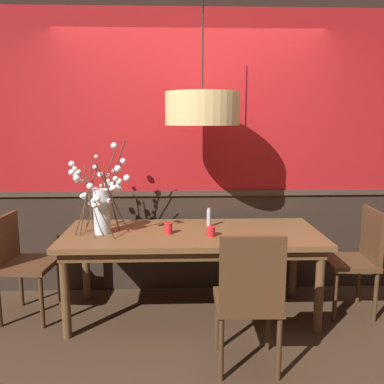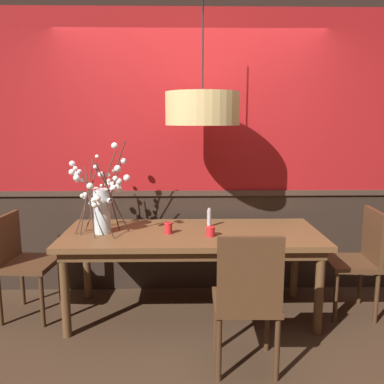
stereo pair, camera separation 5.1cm
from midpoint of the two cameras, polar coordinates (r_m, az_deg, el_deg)
ground_plane at (r=3.71m, az=0.41°, el=-16.75°), size 24.00×24.00×0.00m
back_wall at (r=3.93m, az=0.20°, el=5.08°), size 5.30×0.14×2.68m
dining_table at (r=3.46m, az=0.43°, el=-6.88°), size 2.16×0.89×0.75m
chair_far_side_right at (r=4.34m, az=4.56°, el=-5.27°), size 0.45×0.45×0.97m
chair_head_west_end at (r=3.78m, az=-22.52°, el=-8.59°), size 0.46×0.48×0.89m
chair_head_east_end at (r=3.83m, az=22.85°, el=-8.27°), size 0.42×0.45×0.93m
chair_near_side_right at (r=2.76m, az=8.32°, el=-14.26°), size 0.44×0.42×0.98m
vase_with_blossoms at (r=3.43m, az=-12.15°, el=-1.53°), size 0.52×0.52×0.77m
candle_holder_nearer_center at (r=3.30m, az=3.08°, el=-5.55°), size 0.08×0.08×0.08m
candle_holder_nearer_edge at (r=3.38m, az=-2.91°, el=-5.09°), size 0.07×0.07×0.09m
condiment_bottle at (r=3.58m, az=2.84°, el=-3.65°), size 0.04×0.04×0.17m
pendant_lamp at (r=3.37m, az=1.94°, el=11.63°), size 0.61×0.61×1.05m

